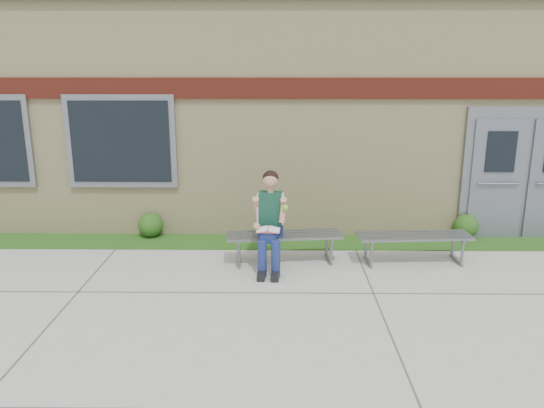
{
  "coord_description": "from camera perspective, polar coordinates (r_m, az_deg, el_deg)",
  "views": [
    {
      "loc": [
        -0.29,
        -6.1,
        2.99
      ],
      "look_at": [
        -0.38,
        1.7,
        0.93
      ],
      "focal_mm": 35.0,
      "sensor_mm": 36.0,
      "label": 1
    }
  ],
  "objects": [
    {
      "name": "bench_left",
      "position": [
        8.21,
        1.31,
        -3.93
      ],
      "size": [
        1.8,
        0.66,
        0.46
      ],
      "rotation": [
        0.0,
        0.0,
        0.1
      ],
      "color": "slate",
      "rests_on": "ground"
    },
    {
      "name": "school_building",
      "position": [
        12.12,
        2.09,
        10.6
      ],
      "size": [
        16.2,
        6.22,
        4.2
      ],
      "color": "beige",
      "rests_on": "ground"
    },
    {
      "name": "bench_right",
      "position": [
        8.47,
        15.0,
        -3.88
      ],
      "size": [
        1.77,
        0.58,
        0.45
      ],
      "rotation": [
        0.0,
        0.0,
        0.06
      ],
      "color": "slate",
      "rests_on": "ground"
    },
    {
      "name": "shrub_east",
      "position": [
        9.93,
        20.13,
        -2.25
      ],
      "size": [
        0.42,
        0.42,
        0.42
      ],
      "primitive_type": "sphere",
      "color": "#1E4813",
      "rests_on": "grass_strip"
    },
    {
      "name": "ground",
      "position": [
        6.8,
        3.12,
        -11.3
      ],
      "size": [
        80.0,
        80.0,
        0.0
      ],
      "primitive_type": "plane",
      "color": "#9E9E99",
      "rests_on": "ground"
    },
    {
      "name": "grass_strip",
      "position": [
        9.2,
        2.46,
        -4.11
      ],
      "size": [
        16.0,
        0.8,
        0.02
      ],
      "primitive_type": "cube",
      "color": "#1E4813",
      "rests_on": "ground"
    },
    {
      "name": "girl",
      "position": [
        7.88,
        -0.22,
        -1.72
      ],
      "size": [
        0.54,
        0.92,
        1.47
      ],
      "rotation": [
        0.0,
        0.0,
        -0.07
      ],
      "color": "navy",
      "rests_on": "ground"
    },
    {
      "name": "shrub_mid",
      "position": [
        9.63,
        -12.92,
        -2.19
      ],
      "size": [
        0.43,
        0.43,
        0.43
      ],
      "primitive_type": "sphere",
      "color": "#1E4813",
      "rests_on": "grass_strip"
    }
  ]
}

